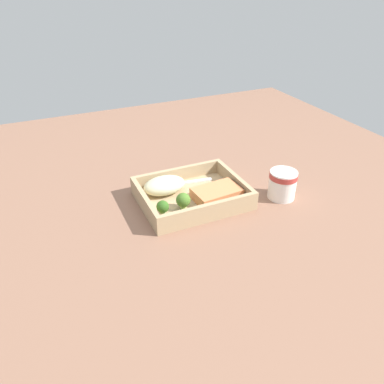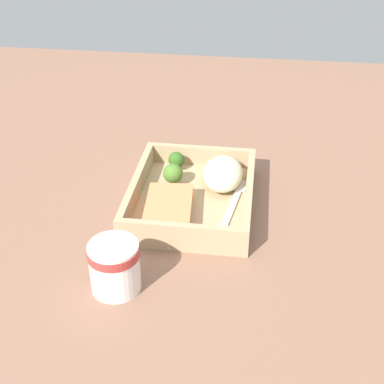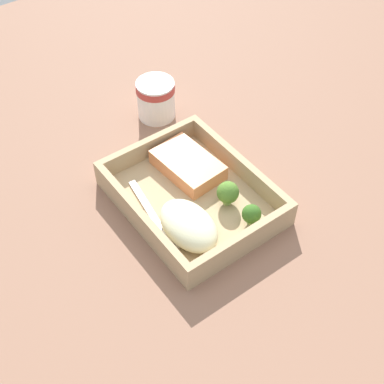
{
  "view_description": "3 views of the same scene",
  "coord_description": "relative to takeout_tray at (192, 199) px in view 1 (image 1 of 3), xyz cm",
  "views": [
    {
      "loc": [
        33.76,
        74.87,
        52.64
      ],
      "look_at": [
        0.0,
        0.0,
        2.7
      ],
      "focal_mm": 35.0,
      "sensor_mm": 36.0,
      "label": 1
    },
    {
      "loc": [
        -77.32,
        -10.49,
        53.17
      ],
      "look_at": [
        0.0,
        0.0,
        2.7
      ],
      "focal_mm": 50.0,
      "sensor_mm": 36.0,
      "label": 2
    },
    {
      "loc": [
        46.69,
        -34.3,
        66.5
      ],
      "look_at": [
        0.0,
        0.0,
        2.7
      ],
      "focal_mm": 50.0,
      "sensor_mm": 36.0,
      "label": 3
    }
  ],
  "objects": [
    {
      "name": "takeout_tray",
      "position": [
        0.0,
        0.0,
        0.0
      ],
      "size": [
        26.54,
        20.94,
        1.2
      ],
      "primitive_type": "cube",
      "color": "tan",
      "rests_on": "ground_plane"
    },
    {
      "name": "paper_cup",
      "position": [
        -22.24,
        7.9,
        3.61
      ],
      "size": [
        7.31,
        7.31,
        7.56
      ],
      "color": "white",
      "rests_on": "ground_plane"
    },
    {
      "name": "salmon_fillet",
      "position": [
        -5.5,
        3.15,
        2.0
      ],
      "size": [
        12.39,
        8.48,
        2.79
      ],
      "primitive_type": "cube",
      "rotation": [
        0.0,
        0.0,
        0.08
      ],
      "color": "#E38652",
      "rests_on": "takeout_tray"
    },
    {
      "name": "fork",
      "position": [
        0.16,
        -7.45,
        0.82
      ],
      "size": [
        15.87,
        4.02,
        0.44
      ],
      "color": "silver",
      "rests_on": "takeout_tray"
    },
    {
      "name": "broccoli_floret_1",
      "position": [
        4.16,
        4.02,
        2.99
      ],
      "size": [
        3.61,
        3.61,
        4.29
      ],
      "color": "#7CA252",
      "rests_on": "takeout_tray"
    },
    {
      "name": "broccoli_floret_2",
      "position": [
        9.62,
        4.31,
        2.71
      ],
      "size": [
        3.06,
        3.06,
        3.73
      ],
      "color": "#7A9A5B",
      "rests_on": "takeout_tray"
    },
    {
      "name": "mashed_potatoes",
      "position": [
        5.73,
        -4.87,
        2.85
      ],
      "size": [
        11.15,
        7.23,
        4.5
      ],
      "primitive_type": "ellipsoid",
      "color": "beige",
      "rests_on": "takeout_tray"
    },
    {
      "name": "ground_plane",
      "position": [
        0.0,
        0.0,
        -1.6
      ],
      "size": [
        160.0,
        160.0,
        2.0
      ],
      "primitive_type": "cube",
      "color": "#845C49"
    },
    {
      "name": "tray_rim",
      "position": [
        0.0,
        0.0,
        2.44
      ],
      "size": [
        26.54,
        20.94,
        3.68
      ],
      "color": "tan",
      "rests_on": "takeout_tray"
    }
  ]
}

